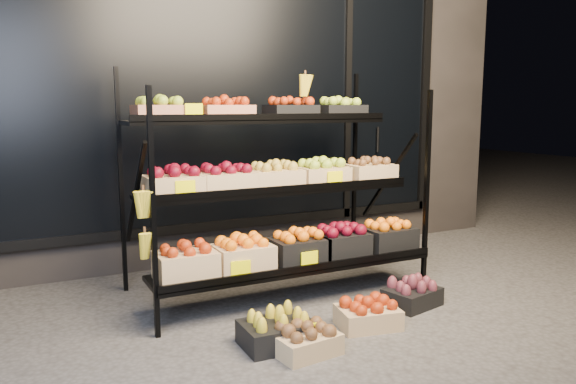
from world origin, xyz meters
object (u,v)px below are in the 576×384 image
display_rack (278,188)px  floor_crate_midleft (277,329)px  floor_crate_midright (368,313)px  floor_crate_left (306,339)px

display_rack → floor_crate_midleft: 1.18m
display_rack → floor_crate_midleft: display_rack is taller
display_rack → floor_crate_midright: bearing=-76.6°
display_rack → floor_crate_midright: size_ratio=5.24×
floor_crate_midleft → floor_crate_midright: floor_crate_midleft is taller
display_rack → floor_crate_midleft: size_ratio=5.21×
floor_crate_left → floor_crate_midright: size_ratio=0.90×
floor_crate_left → floor_crate_midleft: size_ratio=0.90×
display_rack → floor_crate_left: bearing=-107.7°
floor_crate_left → floor_crate_midright: bearing=10.6°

